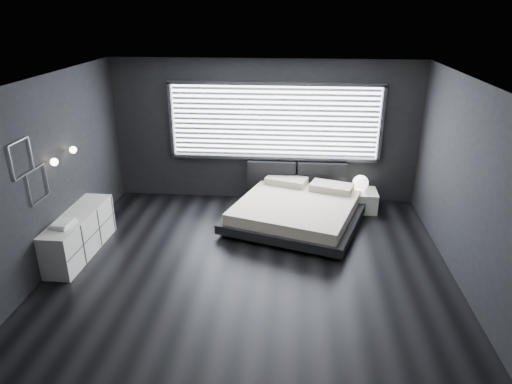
{
  "coord_description": "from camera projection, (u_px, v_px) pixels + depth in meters",
  "views": [
    {
      "loc": [
        0.59,
        -5.97,
        3.73
      ],
      "look_at": [
        0.0,
        0.85,
        0.9
      ],
      "focal_mm": 32.0,
      "sensor_mm": 36.0,
      "label": 1
    }
  ],
  "objects": [
    {
      "name": "bed",
      "position": [
        296.0,
        210.0,
        8.27
      ],
      "size": [
        2.74,
        2.68,
        0.57
      ],
      "color": "black",
      "rests_on": "ground"
    },
    {
      "name": "wall_art_lower",
      "position": [
        38.0,
        185.0,
        6.4
      ],
      "size": [
        0.01,
        0.48,
        0.48
      ],
      "color": "#47474C",
      "rests_on": "ground"
    },
    {
      "name": "book_stack",
      "position": [
        63.0,
        224.0,
        6.75
      ],
      "size": [
        0.32,
        0.4,
        0.07
      ],
      "color": "white",
      "rests_on": "dresser"
    },
    {
      "name": "sconce_near",
      "position": [
        54.0,
        162.0,
        6.63
      ],
      "size": [
        0.18,
        0.11,
        0.11
      ],
      "color": "silver",
      "rests_on": "ground"
    },
    {
      "name": "window",
      "position": [
        274.0,
        122.0,
        8.82
      ],
      "size": [
        4.14,
        0.09,
        1.52
      ],
      "color": "white",
      "rests_on": "ground"
    },
    {
      "name": "headboard",
      "position": [
        296.0,
        174.0,
        9.12
      ],
      "size": [
        1.96,
        0.16,
        0.52
      ],
      "color": "black",
      "rests_on": "ground"
    },
    {
      "name": "orb_lamp",
      "position": [
        360.0,
        183.0,
        8.77
      ],
      "size": [
        0.3,
        0.3,
        0.3
      ],
      "primitive_type": "sphere",
      "color": "white",
      "rests_on": "nightstand"
    },
    {
      "name": "room",
      "position": [
        251.0,
        182.0,
        6.43
      ],
      "size": [
        6.04,
        6.0,
        2.8
      ],
      "color": "black",
      "rests_on": "ground"
    },
    {
      "name": "dresser",
      "position": [
        79.0,
        234.0,
        7.25
      ],
      "size": [
        0.52,
        1.71,
        0.68
      ],
      "color": "white",
      "rests_on": "ground"
    },
    {
      "name": "nightstand",
      "position": [
        359.0,
        200.0,
        8.86
      ],
      "size": [
        0.68,
        0.57,
        0.39
      ],
      "primitive_type": "cube",
      "rotation": [
        0.0,
        0.0,
        -0.01
      ],
      "color": "white",
      "rests_on": "ground"
    },
    {
      "name": "sconce_far",
      "position": [
        73.0,
        150.0,
        7.18
      ],
      "size": [
        0.18,
        0.11,
        0.11
      ],
      "color": "silver",
      "rests_on": "ground"
    },
    {
      "name": "wall_art_upper",
      "position": [
        22.0,
        158.0,
        5.99
      ],
      "size": [
        0.01,
        0.48,
        0.48
      ],
      "color": "#47474C",
      "rests_on": "ground"
    }
  ]
}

